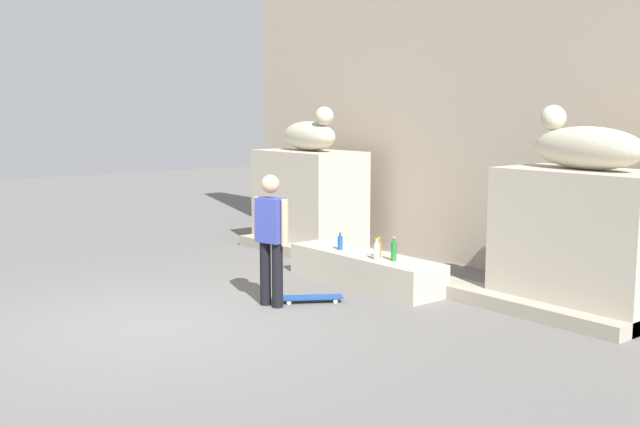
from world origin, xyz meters
TOP-DOWN VIEW (x-y plane):
  - ground_plane at (0.00, 0.00)m, footprint 40.00×40.00m
  - facade_wall at (0.00, 5.59)m, footprint 11.00×0.60m
  - pedestal_left at (-2.72, 4.31)m, footprint 2.00×1.15m
  - pedestal_right at (2.72, 4.31)m, footprint 2.00×1.15m
  - statue_reclining_left at (-2.68, 4.31)m, footprint 1.67×0.81m
  - statue_reclining_right at (2.68, 4.32)m, footprint 1.67×0.81m
  - ledge_block at (0.00, 3.20)m, footprint 2.60×0.69m
  - skater at (0.14, 1.48)m, footprint 0.53×0.28m
  - skateboard at (0.33, 1.98)m, footprint 0.60×0.78m
  - bottle_orange at (0.34, 3.16)m, footprint 0.06×0.06m
  - bottle_green at (0.63, 3.16)m, footprint 0.08×0.08m
  - bottle_clear at (0.42, 3.04)m, footprint 0.08×0.08m
  - bottle_blue at (-0.43, 3.11)m, footprint 0.08×0.08m
  - stair_step at (0.00, 3.72)m, footprint 7.43×0.50m

SIDE VIEW (x-z plane):
  - ground_plane at x=0.00m, z-range 0.00..0.00m
  - skateboard at x=0.33m, z-range 0.02..0.10m
  - stair_step at x=0.00m, z-range 0.00..0.18m
  - ledge_block at x=0.00m, z-range 0.00..0.44m
  - bottle_blue at x=-0.43m, z-range 0.42..0.69m
  - bottle_orange at x=0.34m, z-range 0.42..0.70m
  - bottle_clear at x=0.42m, z-range 0.42..0.71m
  - bottle_green at x=0.63m, z-range 0.42..0.75m
  - pedestal_left at x=-2.72m, z-range 0.00..1.75m
  - pedestal_right at x=2.72m, z-range 0.00..1.75m
  - skater at x=0.14m, z-range 0.09..1.76m
  - statue_reclining_left at x=-2.68m, z-range 1.65..2.42m
  - statue_reclining_right at x=2.68m, z-range 1.65..2.42m
  - facade_wall at x=0.00m, z-range 0.00..6.54m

